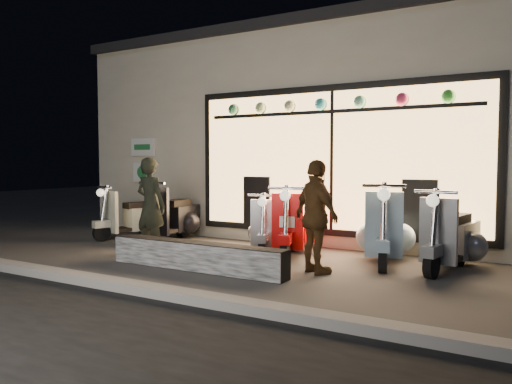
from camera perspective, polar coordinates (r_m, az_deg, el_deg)
ground at (r=7.60m, az=-2.50°, el=-8.16°), size 40.00×40.00×0.00m
kerb at (r=6.03m, az=-12.91°, el=-10.75°), size 40.00×0.25×0.12m
shop_building at (r=11.96m, az=10.46°, el=6.16°), size 10.20×6.23×4.20m
graffiti_barrier at (r=7.16m, az=-6.82°, el=-7.28°), size 2.82×0.28×0.40m
scooter_silver at (r=8.61m, az=1.39°, el=-4.14°), size 0.76×1.35×0.97m
scooter_red at (r=8.36m, az=4.29°, el=-4.01°), size 0.79×1.55×1.10m
scooter_black at (r=9.94m, az=-9.22°, el=-2.82°), size 0.56×1.56×1.12m
scooter_cream at (r=10.36m, az=-13.55°, el=-2.84°), size 0.74×1.42×1.01m
scooter_blue at (r=7.94m, az=14.54°, el=-4.32°), size 0.78×1.65×1.17m
scooter_grey at (r=7.68m, az=21.55°, el=-4.90°), size 0.67×1.57×1.11m
man at (r=8.52m, az=-11.95°, el=-1.51°), size 0.60×0.41×1.60m
woman at (r=6.86m, az=6.92°, el=-2.84°), size 0.98×0.82×1.56m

